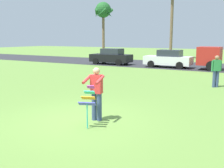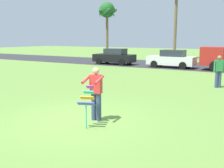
# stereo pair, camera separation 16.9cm
# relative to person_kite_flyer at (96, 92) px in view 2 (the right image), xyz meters

# --- Properties ---
(ground_plane) EXTENTS (120.00, 120.00, 0.00)m
(ground_plane) POSITION_rel_person_kite_flyer_xyz_m (-0.48, -0.27, -0.95)
(ground_plane) COLOR olive
(road_strip) EXTENTS (120.00, 8.00, 0.01)m
(road_strip) POSITION_rel_person_kite_flyer_xyz_m (-0.48, 18.82, -0.95)
(road_strip) COLOR #2D2D33
(road_strip) RESTS_ON ground
(person_kite_flyer) EXTENTS (0.63, 0.72, 1.73)m
(person_kite_flyer) POSITION_rel_person_kite_flyer_xyz_m (0.00, 0.00, 0.00)
(person_kite_flyer) COLOR #384772
(person_kite_flyer) RESTS_ON ground
(kite_held) EXTENTS (0.57, 0.72, 1.23)m
(kite_held) POSITION_rel_person_kite_flyer_xyz_m (0.13, -0.65, -0.11)
(kite_held) COLOR #D83399
(kite_held) RESTS_ON ground
(parked_car_black) EXTENTS (4.22, 1.86, 1.60)m
(parked_car_black) POSITION_rel_person_kite_flyer_xyz_m (-8.88, 16.42, -0.18)
(parked_car_black) COLOR black
(parked_car_black) RESTS_ON ground
(parked_car_white) EXTENTS (4.21, 1.85, 1.60)m
(parked_car_white) POSITION_rel_person_kite_flyer_xyz_m (-2.92, 16.42, -0.18)
(parked_car_white) COLOR white
(parked_car_white) RESTS_ON ground
(palm_tree_left_near) EXTENTS (2.58, 2.71, 7.46)m
(palm_tree_left_near) POSITION_rel_person_kite_flyer_xyz_m (-14.95, 24.83, 5.17)
(palm_tree_left_near) COLOR brown
(palm_tree_left_near) RESTS_ON ground
(person_walker_near) EXTENTS (0.48, 0.39, 1.73)m
(person_walker_near) POSITION_rel_person_kite_flyer_xyz_m (2.39, 8.18, -0.02)
(person_walker_near) COLOR #384772
(person_walker_near) RESTS_ON ground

